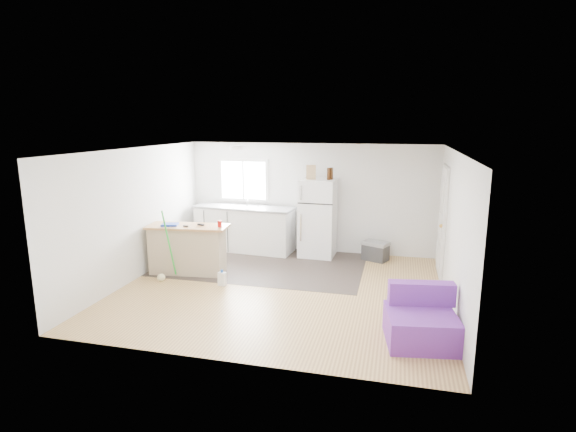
{
  "coord_description": "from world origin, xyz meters",
  "views": [
    {
      "loc": [
        1.88,
        -7.14,
        2.85
      ],
      "look_at": [
        -0.06,
        0.7,
        1.15
      ],
      "focal_mm": 28.0,
      "sensor_mm": 36.0,
      "label": 1
    }
  ],
  "objects_px": {
    "refrigerator": "(318,218)",
    "blue_tray": "(170,225)",
    "cardboard_box": "(311,172)",
    "red_cup": "(220,224)",
    "bottle_left": "(329,174)",
    "bottle_right": "(331,173)",
    "cleaner_jug": "(222,279)",
    "cooler": "(375,251)",
    "purple_seat": "(421,322)",
    "mop": "(163,268)",
    "kitchen_cabinets": "(244,228)",
    "peninsula": "(188,249)"
  },
  "relations": [
    {
      "from": "cooler",
      "to": "mop",
      "type": "height_order",
      "value": "mop"
    },
    {
      "from": "cardboard_box",
      "to": "bottle_left",
      "type": "height_order",
      "value": "cardboard_box"
    },
    {
      "from": "purple_seat",
      "to": "mop",
      "type": "height_order",
      "value": "mop"
    },
    {
      "from": "purple_seat",
      "to": "cleaner_jug",
      "type": "xyz_separation_m",
      "value": [
        -3.33,
        1.29,
        -0.14
      ]
    },
    {
      "from": "cleaner_jug",
      "to": "bottle_left",
      "type": "height_order",
      "value": "bottle_left"
    },
    {
      "from": "purple_seat",
      "to": "blue_tray",
      "type": "relative_size",
      "value": 3.33
    },
    {
      "from": "red_cup",
      "to": "refrigerator",
      "type": "bearing_deg",
      "value": 47.49
    },
    {
      "from": "cleaner_jug",
      "to": "bottle_right",
      "type": "distance_m",
      "value": 3.21
    },
    {
      "from": "red_cup",
      "to": "bottle_left",
      "type": "relative_size",
      "value": 0.48
    },
    {
      "from": "refrigerator",
      "to": "bottle_left",
      "type": "bearing_deg",
      "value": -12.56
    },
    {
      "from": "bottle_left",
      "to": "peninsula",
      "type": "bearing_deg",
      "value": -145.59
    },
    {
      "from": "cleaner_jug",
      "to": "red_cup",
      "type": "relative_size",
      "value": 2.44
    },
    {
      "from": "peninsula",
      "to": "cleaner_jug",
      "type": "bearing_deg",
      "value": -35.2
    },
    {
      "from": "cleaner_jug",
      "to": "bottle_left",
      "type": "distance_m",
      "value": 3.14
    },
    {
      "from": "mop",
      "to": "blue_tray",
      "type": "bearing_deg",
      "value": 104.29
    },
    {
      "from": "purple_seat",
      "to": "bottle_right",
      "type": "xyz_separation_m",
      "value": [
        -1.75,
        3.54,
        1.53
      ]
    },
    {
      "from": "cooler",
      "to": "cardboard_box",
      "type": "height_order",
      "value": "cardboard_box"
    },
    {
      "from": "mop",
      "to": "bottle_left",
      "type": "xyz_separation_m",
      "value": [
        2.67,
        2.18,
        1.56
      ]
    },
    {
      "from": "mop",
      "to": "cleaner_jug",
      "type": "bearing_deg",
      "value": 6.91
    },
    {
      "from": "kitchen_cabinets",
      "to": "cardboard_box",
      "type": "relative_size",
      "value": 7.69
    },
    {
      "from": "blue_tray",
      "to": "cardboard_box",
      "type": "bearing_deg",
      "value": 36.25
    },
    {
      "from": "kitchen_cabinets",
      "to": "mop",
      "type": "distance_m",
      "value": 2.4
    },
    {
      "from": "kitchen_cabinets",
      "to": "blue_tray",
      "type": "distance_m",
      "value": 2.05
    },
    {
      "from": "blue_tray",
      "to": "bottle_right",
      "type": "bearing_deg",
      "value": 33.24
    },
    {
      "from": "mop",
      "to": "bottle_right",
      "type": "height_order",
      "value": "bottle_right"
    },
    {
      "from": "cardboard_box",
      "to": "mop",
      "type": "bearing_deg",
      "value": -136.73
    },
    {
      "from": "kitchen_cabinets",
      "to": "cooler",
      "type": "xyz_separation_m",
      "value": [
        2.92,
        -0.06,
        -0.31
      ]
    },
    {
      "from": "cooler",
      "to": "blue_tray",
      "type": "xyz_separation_m",
      "value": [
        -3.75,
        -1.77,
        0.75
      ]
    },
    {
      "from": "kitchen_cabinets",
      "to": "bottle_left",
      "type": "xyz_separation_m",
      "value": [
        1.9,
        -0.07,
        1.28
      ]
    },
    {
      "from": "purple_seat",
      "to": "cardboard_box",
      "type": "xyz_separation_m",
      "value": [
        -2.16,
        3.45,
        1.56
      ]
    },
    {
      "from": "purple_seat",
      "to": "red_cup",
      "type": "bearing_deg",
      "value": 143.81
    },
    {
      "from": "peninsula",
      "to": "cardboard_box",
      "type": "xyz_separation_m",
      "value": [
        2.06,
        1.65,
        1.35
      ]
    },
    {
      "from": "red_cup",
      "to": "bottle_left",
      "type": "height_order",
      "value": "bottle_left"
    },
    {
      "from": "refrigerator",
      "to": "cardboard_box",
      "type": "distance_m",
      "value": 1.0
    },
    {
      "from": "bottle_left",
      "to": "bottle_right",
      "type": "xyz_separation_m",
      "value": [
        0.05,
        0.07,
        0.0
      ]
    },
    {
      "from": "cardboard_box",
      "to": "red_cup",
      "type": "bearing_deg",
      "value": -130.98
    },
    {
      "from": "mop",
      "to": "blue_tray",
      "type": "relative_size",
      "value": 4.44
    },
    {
      "from": "purple_seat",
      "to": "blue_tray",
      "type": "xyz_separation_m",
      "value": [
        -4.53,
        1.71,
        0.69
      ]
    },
    {
      "from": "kitchen_cabinets",
      "to": "red_cup",
      "type": "distance_m",
      "value": 1.78
    },
    {
      "from": "peninsula",
      "to": "purple_seat",
      "type": "height_order",
      "value": "peninsula"
    },
    {
      "from": "refrigerator",
      "to": "bottle_right",
      "type": "distance_m",
      "value": 1.0
    },
    {
      "from": "cooler",
      "to": "purple_seat",
      "type": "height_order",
      "value": "purple_seat"
    },
    {
      "from": "mop",
      "to": "bottle_left",
      "type": "bearing_deg",
      "value": 45.48
    },
    {
      "from": "refrigerator",
      "to": "kitchen_cabinets",
      "type": "bearing_deg",
      "value": -178.57
    },
    {
      "from": "refrigerator",
      "to": "blue_tray",
      "type": "distance_m",
      "value": 3.09
    },
    {
      "from": "red_cup",
      "to": "cardboard_box",
      "type": "relative_size",
      "value": 0.4
    },
    {
      "from": "cleaner_jug",
      "to": "bottle_left",
      "type": "relative_size",
      "value": 1.17
    },
    {
      "from": "refrigerator",
      "to": "purple_seat",
      "type": "relative_size",
      "value": 1.67
    },
    {
      "from": "kitchen_cabinets",
      "to": "bottle_left",
      "type": "relative_size",
      "value": 9.22
    },
    {
      "from": "purple_seat",
      "to": "bottle_left",
      "type": "xyz_separation_m",
      "value": [
        -1.79,
        3.46,
        1.53
      ]
    }
  ]
}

